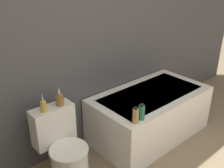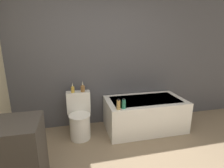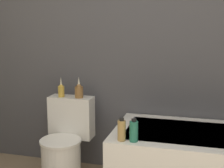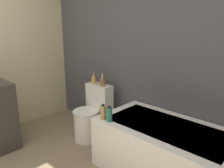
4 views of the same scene
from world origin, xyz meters
The scene contains 7 objects.
wall_back_tiled centered at (0.00, 2.13, 1.30)m, with size 6.40×0.06×2.60m.
bathtub centered at (0.79, 1.68, 0.29)m, with size 1.42×0.78×0.57m.
toilet centered at (-0.40, 1.70, 0.33)m, with size 0.40×0.52×0.75m.
vase_gold centered at (-0.48, 1.84, 0.81)m, with size 0.06×0.06×0.19m.
vase_silver centered at (-0.31, 1.85, 0.82)m, with size 0.08×0.08×0.19m.
shampoo_bottle_tall centered at (0.20, 1.36, 0.65)m, with size 0.06×0.06×0.17m.
shampoo_bottle_short centered at (0.29, 1.37, 0.65)m, with size 0.06×0.06×0.17m.
Camera 4 is at (1.78, -0.15, 1.56)m, focal length 35.00 mm.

